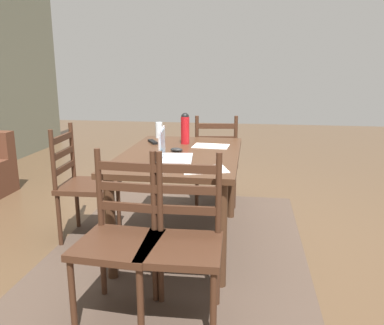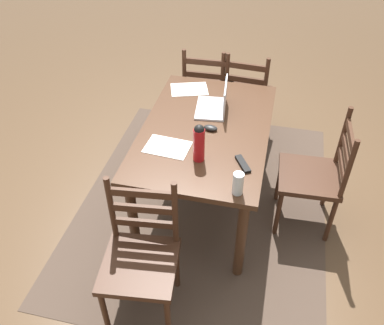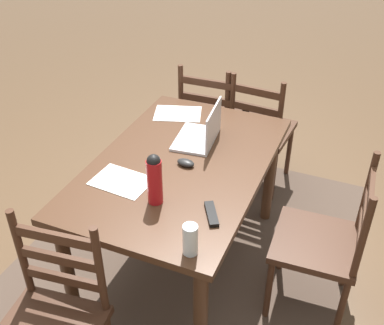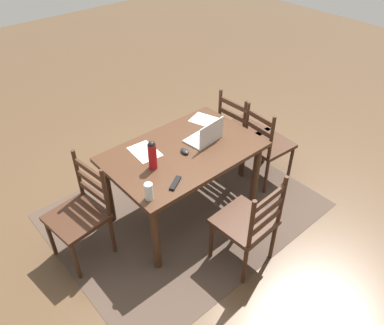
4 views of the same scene
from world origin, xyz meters
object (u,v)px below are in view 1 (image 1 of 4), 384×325
Objects in this scene: water_bottle at (185,128)px; computer_mouse at (177,150)px; tv_remote at (153,142)px; drinking_glass at (159,130)px; chair_right_near at (215,161)px; chair_far_head at (84,184)px; chair_left_near at (182,243)px; chair_left_far at (120,239)px; laptop at (170,152)px; dining_table at (181,165)px.

water_bottle is 0.36m from computer_mouse.
drinking_glass is at bearing -119.83° from tv_remote.
tv_remote is (-0.64, 0.50, 0.31)m from chair_right_near.
chair_far_head is at bearing 134.51° from chair_right_near.
tv_remote is at bearing 20.24° from chair_left_near.
chair_left_far reaches higher than tv_remote.
laptop is 1.27× the size of water_bottle.
dining_table is 0.85m from chair_far_head.
chair_far_head is 9.50× the size of computer_mouse.
chair_left_near is at bearing -169.72° from dining_table.
computer_mouse is (-0.97, 0.22, 0.31)m from chair_right_near.
chair_far_head is at bearing 72.43° from laptop.
chair_right_near is 6.46× the size of drinking_glass.
chair_right_near and chair_left_far have the same top height.
chair_far_head is at bearing 45.44° from chair_left_near.
laptop is 3.42× the size of computer_mouse.
chair_right_near reaches higher than drinking_glass.
tv_remote is at bearing 47.05° from computer_mouse.
chair_far_head is at bearing 140.32° from drinking_glass.
laptop is 0.91m from drinking_glass.
chair_right_near is 1.00× the size of chair_left_far.
laptop is (-1.24, 0.22, 0.36)m from chair_right_near.
chair_left_far is 1.65m from drinking_glass.
chair_left_near is at bearing -171.32° from water_bottle.
computer_mouse is at bearing 177.97° from water_bottle.
chair_right_near and chair_far_head have the same top height.
water_bottle reaches higher than chair_left_near.
chair_left_far is at bearing 65.64° from tv_remote.
chair_left_near is (-0.99, -0.18, -0.20)m from dining_table.
chair_left_far is 1.00× the size of chair_left_near.
chair_left_far reaches higher than drinking_glass.
chair_far_head and chair_left_far have the same top height.
chair_right_near is 0.80m from water_bottle.
water_bottle reaches higher than tv_remote.
chair_left_far is 1.42m from water_bottle.
chair_right_near is at bearing -5.53° from computer_mouse.
dining_table is at bearing 10.28° from chair_left_near.
water_bottle is 0.32m from tv_remote.
chair_right_near is at bearing -9.99° from laptop.
drinking_glass is 0.66m from computer_mouse.
laptop is (0.74, 0.21, 0.36)m from chair_left_near.
water_bottle reaches higher than chair_far_head.
chair_right_near is 0.73m from drinking_glass.
computer_mouse is (-0.59, -0.28, -0.06)m from drinking_glass.
chair_left_far and chair_left_near have the same top height.
chair_far_head is at bearing 4.52° from tv_remote.
chair_left_far is 3.53× the size of water_bottle.
water_bottle is at bearing 4.18° from dining_table.
computer_mouse is at bearing 167.05° from chair_right_near.
chair_right_near is 0.87m from tv_remote.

